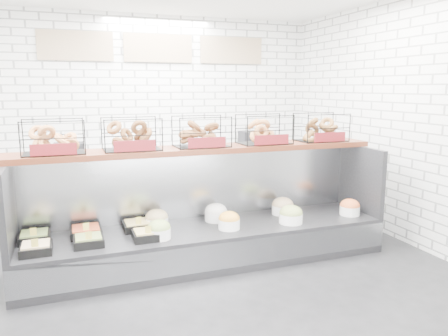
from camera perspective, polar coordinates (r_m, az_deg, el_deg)
name	(u,v)px	position (r m, az deg, el deg)	size (l,w,h in m)	color
ground	(217,271)	(4.74, -0.90, -13.29)	(5.50, 5.50, 0.00)	black
room_shell	(199,74)	(4.91, -3.33, 12.19)	(5.02, 5.51, 3.01)	white
display_case	(206,231)	(4.92, -2.33, -8.28)	(4.00, 0.90, 1.20)	black
bagel_shelf	(202,136)	(4.86, -2.94, 4.23)	(4.10, 0.50, 0.40)	#41190D
prep_counter	(166,182)	(6.83, -7.64, -1.77)	(4.00, 0.60, 1.20)	#93969B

